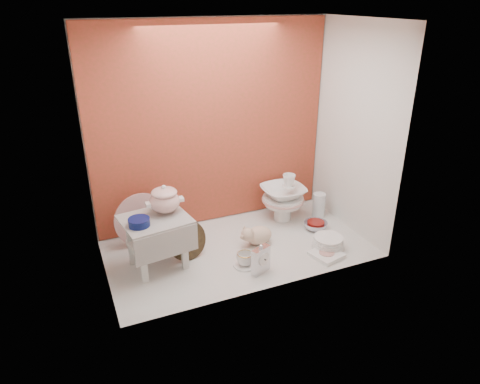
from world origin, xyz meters
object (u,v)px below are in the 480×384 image
object	(u,v)px
soup_tureen	(165,199)
crystal_bowl	(316,226)
porcelain_tower	(283,198)
plush_pig	(259,235)
dinner_plate_stack	(328,242)
floral_platter	(142,220)
mantel_clock	(261,259)
blue_white_vase	(161,221)
gold_rim_teacup	(245,259)
step_stool	(157,242)

from	to	relation	value
soup_tureen	crystal_bowl	world-z (taller)	soup_tureen
crystal_bowl	porcelain_tower	distance (m)	0.33
plush_pig	dinner_plate_stack	distance (m)	0.49
soup_tureen	floral_platter	xyz separation A→B (m)	(-0.11, 0.27, -0.25)
soup_tureen	crystal_bowl	xyz separation A→B (m)	(1.13, -0.04, -0.42)
crystal_bowl	porcelain_tower	size ratio (longest dim) A/B	0.48
dinner_plate_stack	plush_pig	bearing A→B (deg)	150.02
mantel_clock	porcelain_tower	distance (m)	0.76
blue_white_vase	porcelain_tower	distance (m)	0.95
crystal_bowl	blue_white_vase	bearing A→B (deg)	162.80
gold_rim_teacup	crystal_bowl	bearing A→B (deg)	19.30
gold_rim_teacup	dinner_plate_stack	world-z (taller)	gold_rim_teacup
floral_platter	blue_white_vase	distance (m)	0.16
soup_tureen	blue_white_vase	distance (m)	0.44
plush_pig	porcelain_tower	xyz separation A→B (m)	(0.33, 0.27, 0.12)
porcelain_tower	dinner_plate_stack	bearing A→B (deg)	-80.24
porcelain_tower	step_stool	bearing A→B (deg)	-166.26
mantel_clock	gold_rim_teacup	size ratio (longest dim) A/B	1.79
plush_pig	dinner_plate_stack	xyz separation A→B (m)	(0.42, -0.24, -0.03)
step_stool	mantel_clock	size ratio (longest dim) A/B	2.04
dinner_plate_stack	porcelain_tower	xyz separation A→B (m)	(-0.09, 0.51, 0.14)
soup_tureen	gold_rim_teacup	distance (m)	0.65
floral_platter	dinner_plate_stack	bearing A→B (deg)	-25.98
crystal_bowl	plush_pig	bearing A→B (deg)	-176.81
soup_tureen	crystal_bowl	bearing A→B (deg)	-1.81
soup_tureen	floral_platter	distance (m)	0.38
gold_rim_teacup	crystal_bowl	xyz separation A→B (m)	(0.69, 0.24, -0.03)
plush_pig	mantel_clock	bearing A→B (deg)	-98.41
step_stool	gold_rim_teacup	distance (m)	0.58
blue_white_vase	crystal_bowl	bearing A→B (deg)	-17.20
soup_tureen	mantel_clock	world-z (taller)	soup_tureen
mantel_clock	plush_pig	size ratio (longest dim) A/B	0.81
crystal_bowl	porcelain_tower	world-z (taller)	porcelain_tower
soup_tureen	gold_rim_teacup	world-z (taller)	soup_tureen
blue_white_vase	mantel_clock	bearing A→B (deg)	-55.78
soup_tureen	dinner_plate_stack	bearing A→B (deg)	-16.13
plush_pig	soup_tureen	bearing A→B (deg)	-170.58
dinner_plate_stack	step_stool	bearing A→B (deg)	167.48
plush_pig	porcelain_tower	bearing A→B (deg)	53.80
mantel_clock	dinner_plate_stack	bearing A→B (deg)	-16.45
soup_tureen	plush_pig	xyz separation A→B (m)	(0.64, -0.06, -0.37)
step_stool	soup_tureen	distance (m)	0.29
plush_pig	crystal_bowl	distance (m)	0.49
step_stool	floral_platter	distance (m)	0.32
step_stool	plush_pig	xyz separation A→B (m)	(0.72, -0.01, -0.10)
soup_tureen	mantel_clock	bearing A→B (deg)	-37.64
step_stool	floral_platter	size ratio (longest dim) A/B	1.06
blue_white_vase	plush_pig	bearing A→B (deg)	-31.17
floral_platter	blue_white_vase	xyz separation A→B (m)	(0.14, 0.04, -0.06)
crystal_bowl	mantel_clock	bearing A→B (deg)	-151.08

